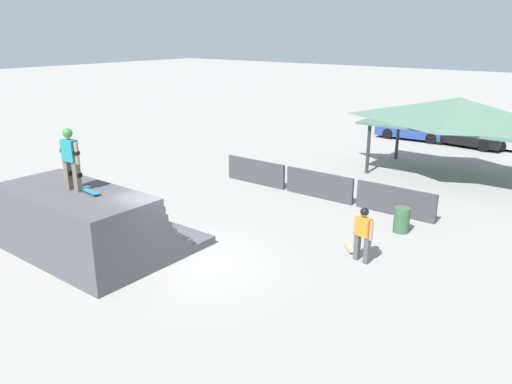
{
  "coord_description": "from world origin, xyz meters",
  "views": [
    {
      "loc": [
        9.77,
        -9.0,
        6.38
      ],
      "look_at": [
        -0.18,
        3.79,
        1.12
      ],
      "focal_mm": 35.0,
      "sensor_mm": 36.0,
      "label": 1
    }
  ],
  "objects_px": {
    "skater_on_deck": "(70,155)",
    "skateboard_on_ground": "(350,248)",
    "trash_bin": "(402,220)",
    "parked_car_black": "(467,135)",
    "parked_car_blue": "(413,129)",
    "skateboard_on_deck": "(91,192)",
    "bystander_walking": "(363,230)"
  },
  "relations": [
    {
      "from": "skateboard_on_ground",
      "to": "trash_bin",
      "type": "distance_m",
      "value": 2.44
    },
    {
      "from": "skater_on_deck",
      "to": "skateboard_on_ground",
      "type": "distance_m",
      "value": 8.61
    },
    {
      "from": "skater_on_deck",
      "to": "parked_car_blue",
      "type": "relative_size",
      "value": 0.4
    },
    {
      "from": "skateboard_on_deck",
      "to": "parked_car_black",
      "type": "relative_size",
      "value": 0.2
    },
    {
      "from": "skateboard_on_deck",
      "to": "skater_on_deck",
      "type": "bearing_deg",
      "value": -161.9
    },
    {
      "from": "trash_bin",
      "to": "parked_car_blue",
      "type": "height_order",
      "value": "parked_car_blue"
    },
    {
      "from": "bystander_walking",
      "to": "trash_bin",
      "type": "height_order",
      "value": "bystander_walking"
    },
    {
      "from": "parked_car_blue",
      "to": "skateboard_on_deck",
      "type": "bearing_deg",
      "value": -96.34
    },
    {
      "from": "skater_on_deck",
      "to": "trash_bin",
      "type": "xyz_separation_m",
      "value": [
        6.77,
        7.59,
        -2.64
      ]
    },
    {
      "from": "skater_on_deck",
      "to": "bystander_walking",
      "type": "height_order",
      "value": "skater_on_deck"
    },
    {
      "from": "skateboard_on_ground",
      "to": "bystander_walking",
      "type": "bearing_deg",
      "value": 10.23
    },
    {
      "from": "skater_on_deck",
      "to": "parked_car_black",
      "type": "distance_m",
      "value": 22.99
    },
    {
      "from": "bystander_walking",
      "to": "skateboard_on_ground",
      "type": "distance_m",
      "value": 1.21
    },
    {
      "from": "skater_on_deck",
      "to": "parked_car_blue",
      "type": "distance_m",
      "value": 22.54
    },
    {
      "from": "bystander_walking",
      "to": "parked_car_black",
      "type": "bearing_deg",
      "value": -72.38
    },
    {
      "from": "skateboard_on_deck",
      "to": "skateboard_on_ground",
      "type": "bearing_deg",
      "value": 50.84
    },
    {
      "from": "trash_bin",
      "to": "skateboard_on_deck",
      "type": "bearing_deg",
      "value": -129.4
    },
    {
      "from": "trash_bin",
      "to": "parked_car_black",
      "type": "height_order",
      "value": "parked_car_black"
    },
    {
      "from": "bystander_walking",
      "to": "skateboard_on_ground",
      "type": "relative_size",
      "value": 2.25
    },
    {
      "from": "skateboard_on_deck",
      "to": "parked_car_black",
      "type": "distance_m",
      "value": 22.67
    },
    {
      "from": "skater_on_deck",
      "to": "skateboard_on_ground",
      "type": "bearing_deg",
      "value": 34.72
    },
    {
      "from": "trash_bin",
      "to": "bystander_walking",
      "type": "bearing_deg",
      "value": -90.6
    },
    {
      "from": "parked_car_black",
      "to": "skateboard_on_deck",
      "type": "bearing_deg",
      "value": -93.52
    },
    {
      "from": "skateboard_on_ground",
      "to": "trash_bin",
      "type": "relative_size",
      "value": 0.86
    },
    {
      "from": "skateboard_on_ground",
      "to": "trash_bin",
      "type": "height_order",
      "value": "trash_bin"
    },
    {
      "from": "trash_bin",
      "to": "parked_car_blue",
      "type": "xyz_separation_m",
      "value": [
        -5.35,
        14.77,
        0.18
      ]
    },
    {
      "from": "parked_car_black",
      "to": "trash_bin",
      "type": "bearing_deg",
      "value": -75.08
    },
    {
      "from": "skateboard_on_ground",
      "to": "parked_car_blue",
      "type": "height_order",
      "value": "parked_car_blue"
    },
    {
      "from": "skateboard_on_ground",
      "to": "parked_car_black",
      "type": "relative_size",
      "value": 0.17
    },
    {
      "from": "skateboard_on_deck",
      "to": "trash_bin",
      "type": "xyz_separation_m",
      "value": [
        6.14,
        7.47,
        -1.67
      ]
    },
    {
      "from": "parked_car_black",
      "to": "parked_car_blue",
      "type": "bearing_deg",
      "value": -172.87
    },
    {
      "from": "trash_bin",
      "to": "skater_on_deck",
      "type": "bearing_deg",
      "value": -131.73
    }
  ]
}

